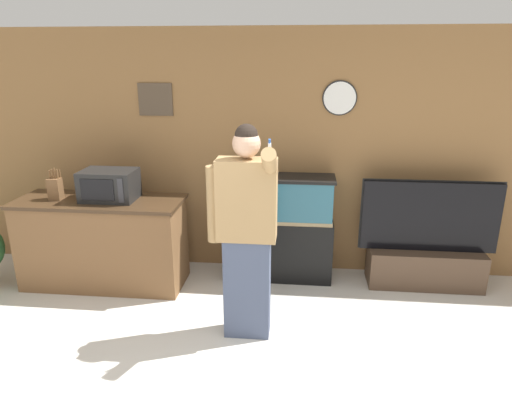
{
  "coord_description": "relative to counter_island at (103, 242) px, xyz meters",
  "views": [
    {
      "loc": [
        0.58,
        -2.15,
        2.3
      ],
      "look_at": [
        0.19,
        1.67,
        1.05
      ],
      "focal_mm": 32.0,
      "sensor_mm": 36.0,
      "label": 1
    }
  ],
  "objects": [
    {
      "name": "microwave",
      "position": [
        0.12,
        0.02,
        0.61
      ],
      "size": [
        0.53,
        0.38,
        0.3
      ],
      "color": "black",
      "rests_on": "counter_island"
    },
    {
      "name": "counter_island",
      "position": [
        0.0,
        0.0,
        0.0
      ],
      "size": [
        1.69,
        0.65,
        0.93
      ],
      "color": "brown",
      "rests_on": "ground_plane"
    },
    {
      "name": "tv_on_stand",
      "position": [
        3.35,
        0.3,
        -0.13
      ],
      "size": [
        1.39,
        0.4,
        1.14
      ],
      "color": "#4C3828",
      "rests_on": "ground_plane"
    },
    {
      "name": "person_standing",
      "position": [
        1.59,
        -0.77,
        0.48
      ],
      "size": [
        0.57,
        0.43,
        1.82
      ],
      "color": "#424C66",
      "rests_on": "ground_plane"
    },
    {
      "name": "aquarium_on_stand",
      "position": [
        1.8,
        0.34,
        0.1
      ],
      "size": [
        1.16,
        0.39,
        1.13
      ],
      "color": "black",
      "rests_on": "ground_plane"
    },
    {
      "name": "wall_back_paneled",
      "position": [
        1.45,
        0.62,
        0.84
      ],
      "size": [
        10.0,
        0.08,
        2.6
      ],
      "color": "olive",
      "rests_on": "ground_plane"
    },
    {
      "name": "knife_block",
      "position": [
        -0.43,
        -0.03,
        0.58
      ],
      "size": [
        0.12,
        0.11,
        0.32
      ],
      "color": "brown",
      "rests_on": "counter_island"
    }
  ]
}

